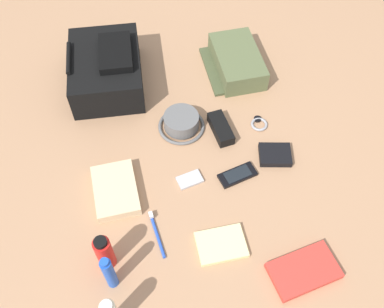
{
  "coord_description": "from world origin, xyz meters",
  "views": [
    {
      "loc": [
        -0.85,
        0.12,
        1.3
      ],
      "look_at": [
        0.0,
        0.0,
        0.04
      ],
      "focal_mm": 41.55,
      "sensor_mm": 36.0,
      "label": 1
    }
  ],
  "objects_px": {
    "bucket_hat": "(181,123)",
    "wristwatch": "(259,124)",
    "wallet": "(275,155)",
    "paperback_novel": "(304,271)",
    "sunglasses_case": "(221,128)",
    "backpack": "(107,69)",
    "notepad": "(221,245)",
    "toothbrush": "(156,231)",
    "deodorant_spray": "(109,273)",
    "toiletry_pouch": "(236,62)",
    "folded_towel": "(116,190)",
    "media_player": "(190,180)",
    "cell_phone": "(237,175)",
    "sunscreen_spray": "(104,252)"
  },
  "relations": [
    {
      "from": "backpack",
      "to": "sunglasses_case",
      "type": "bearing_deg",
      "value": -127.93
    },
    {
      "from": "toothbrush",
      "to": "backpack",
      "type": "bearing_deg",
      "value": 10.23
    },
    {
      "from": "toiletry_pouch",
      "to": "folded_towel",
      "type": "distance_m",
      "value": 0.72
    },
    {
      "from": "backpack",
      "to": "bucket_hat",
      "type": "relative_size",
      "value": 2.09
    },
    {
      "from": "media_player",
      "to": "folded_towel",
      "type": "height_order",
      "value": "folded_towel"
    },
    {
      "from": "wallet",
      "to": "paperback_novel",
      "type": "bearing_deg",
      "value": -173.85
    },
    {
      "from": "deodorant_spray",
      "to": "wallet",
      "type": "height_order",
      "value": "deodorant_spray"
    },
    {
      "from": "toiletry_pouch",
      "to": "backpack",
      "type": "bearing_deg",
      "value": 90.02
    },
    {
      "from": "toiletry_pouch",
      "to": "folded_towel",
      "type": "xyz_separation_m",
      "value": [
        -0.51,
        0.51,
        -0.02
      ]
    },
    {
      "from": "bucket_hat",
      "to": "folded_towel",
      "type": "bearing_deg",
      "value": 134.23
    },
    {
      "from": "toiletry_pouch",
      "to": "deodorant_spray",
      "type": "height_order",
      "value": "deodorant_spray"
    },
    {
      "from": "wristwatch",
      "to": "backpack",
      "type": "bearing_deg",
      "value": 61.42
    },
    {
      "from": "notepad",
      "to": "wallet",
      "type": "bearing_deg",
      "value": -43.29
    },
    {
      "from": "toiletry_pouch",
      "to": "paperback_novel",
      "type": "height_order",
      "value": "toiletry_pouch"
    },
    {
      "from": "wristwatch",
      "to": "folded_towel",
      "type": "bearing_deg",
      "value": 111.89
    },
    {
      "from": "bucket_hat",
      "to": "paperback_novel",
      "type": "distance_m",
      "value": 0.66
    },
    {
      "from": "sunglasses_case",
      "to": "paperback_novel",
      "type": "bearing_deg",
      "value": -175.62
    },
    {
      "from": "toiletry_pouch",
      "to": "sunscreen_spray",
      "type": "relative_size",
      "value": 1.93
    },
    {
      "from": "sunscreen_spray",
      "to": "sunglasses_case",
      "type": "height_order",
      "value": "sunscreen_spray"
    },
    {
      "from": "sunscreen_spray",
      "to": "sunglasses_case",
      "type": "distance_m",
      "value": 0.61
    },
    {
      "from": "backpack",
      "to": "wallet",
      "type": "distance_m",
      "value": 0.72
    },
    {
      "from": "backpack",
      "to": "toiletry_pouch",
      "type": "xyz_separation_m",
      "value": [
        0.0,
        -0.51,
        -0.03
      ]
    },
    {
      "from": "deodorant_spray",
      "to": "notepad",
      "type": "height_order",
      "value": "deodorant_spray"
    },
    {
      "from": "backpack",
      "to": "deodorant_spray",
      "type": "xyz_separation_m",
      "value": [
        -0.81,
        0.02,
        0.01
      ]
    },
    {
      "from": "media_player",
      "to": "folded_towel",
      "type": "distance_m",
      "value": 0.25
    },
    {
      "from": "wallet",
      "to": "cell_phone",
      "type": "bearing_deg",
      "value": 120.83
    },
    {
      "from": "paperback_novel",
      "to": "toothbrush",
      "type": "distance_m",
      "value": 0.46
    },
    {
      "from": "backpack",
      "to": "notepad",
      "type": "xyz_separation_m",
      "value": [
        -0.74,
        -0.32,
        -0.06
      ]
    },
    {
      "from": "notepad",
      "to": "sunglasses_case",
      "type": "height_order",
      "value": "sunglasses_case"
    },
    {
      "from": "sunscreen_spray",
      "to": "sunglasses_case",
      "type": "xyz_separation_m",
      "value": [
        0.44,
        -0.43,
        -0.05
      ]
    },
    {
      "from": "wristwatch",
      "to": "cell_phone",
      "type": "bearing_deg",
      "value": 149.27
    },
    {
      "from": "bucket_hat",
      "to": "notepad",
      "type": "relative_size",
      "value": 1.15
    },
    {
      "from": "toiletry_pouch",
      "to": "deodorant_spray",
      "type": "relative_size",
      "value": 1.73
    },
    {
      "from": "bucket_hat",
      "to": "wristwatch",
      "type": "relative_size",
      "value": 2.42
    },
    {
      "from": "toothbrush",
      "to": "sunglasses_case",
      "type": "height_order",
      "value": "sunglasses_case"
    },
    {
      "from": "deodorant_spray",
      "to": "folded_towel",
      "type": "bearing_deg",
      "value": -4.32
    },
    {
      "from": "notepad",
      "to": "sunglasses_case",
      "type": "distance_m",
      "value": 0.44
    },
    {
      "from": "paperback_novel",
      "to": "notepad",
      "type": "xyz_separation_m",
      "value": [
        0.12,
        0.23,
        -0.0
      ]
    },
    {
      "from": "toothbrush",
      "to": "folded_towel",
      "type": "bearing_deg",
      "value": 36.35
    },
    {
      "from": "media_player",
      "to": "notepad",
      "type": "distance_m",
      "value": 0.26
    },
    {
      "from": "toiletry_pouch",
      "to": "wallet",
      "type": "distance_m",
      "value": 0.45
    },
    {
      "from": "paperback_novel",
      "to": "cell_phone",
      "type": "xyz_separation_m",
      "value": [
        0.36,
        0.13,
        -0.0
      ]
    },
    {
      "from": "paperback_novel",
      "to": "wallet",
      "type": "distance_m",
      "value": 0.42
    },
    {
      "from": "folded_towel",
      "to": "sunglasses_case",
      "type": "bearing_deg",
      "value": -62.49
    },
    {
      "from": "paperback_novel",
      "to": "media_player",
      "type": "height_order",
      "value": "paperback_novel"
    },
    {
      "from": "bucket_hat",
      "to": "paperback_novel",
      "type": "height_order",
      "value": "bucket_hat"
    },
    {
      "from": "toiletry_pouch",
      "to": "bucket_hat",
      "type": "relative_size",
      "value": 1.72
    },
    {
      "from": "cell_phone",
      "to": "sunglasses_case",
      "type": "xyz_separation_m",
      "value": [
        0.2,
        0.02,
        0.01
      ]
    },
    {
      "from": "backpack",
      "to": "folded_towel",
      "type": "height_order",
      "value": "backpack"
    },
    {
      "from": "sunglasses_case",
      "to": "toiletry_pouch",
      "type": "bearing_deg",
      "value": -31.71
    }
  ]
}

